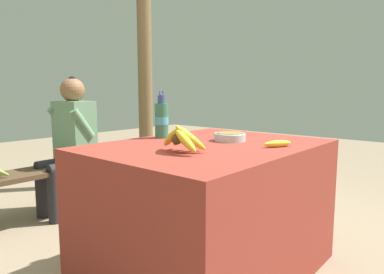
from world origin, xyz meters
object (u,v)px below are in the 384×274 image
object	(u,v)px
wooden_bench	(48,176)
loose_banana_front	(278,144)
seated_vendor	(70,137)
water_bottle	(162,119)
serving_bowl	(230,136)
support_post_far	(145,55)
banana_bunch_ripe	(183,138)

from	to	relation	value
wooden_bench	loose_banana_front	bearing A→B (deg)	-79.51
wooden_bench	seated_vendor	bearing A→B (deg)	-10.37
wooden_bench	seated_vendor	world-z (taller)	seated_vendor
water_bottle	wooden_bench	bearing A→B (deg)	100.13
serving_bowl	support_post_far	world-z (taller)	support_post_far
banana_bunch_ripe	support_post_far	size ratio (longest dim) A/B	0.10
water_bottle	wooden_bench	distance (m)	1.20
banana_bunch_ripe	wooden_bench	size ratio (longest dim) A/B	0.18
serving_bowl	support_post_far	distance (m)	1.98
water_bottle	support_post_far	xyz separation A→B (m)	(1.01, 1.29, 0.55)
banana_bunch_ripe	wooden_bench	world-z (taller)	banana_bunch_ripe
seated_vendor	support_post_far	size ratio (longest dim) A/B	0.40
support_post_far	serving_bowl	bearing A→B (deg)	-117.10
banana_bunch_ripe	wooden_bench	xyz separation A→B (m)	(0.10, 1.51, -0.44)
serving_bowl	loose_banana_front	bearing A→B (deg)	-94.25
water_bottle	seated_vendor	world-z (taller)	seated_vendor
seated_vendor	banana_bunch_ripe	bearing A→B (deg)	77.47
serving_bowl	water_bottle	bearing A→B (deg)	112.39
serving_bowl	loose_banana_front	size ratio (longest dim) A/B	1.12
serving_bowl	seated_vendor	distance (m)	1.44
water_bottle	support_post_far	world-z (taller)	support_post_far
water_bottle	support_post_far	bearing A→B (deg)	51.89
water_bottle	seated_vendor	bearing A→B (deg)	90.60
serving_bowl	seated_vendor	size ratio (longest dim) A/B	0.16
water_bottle	wooden_bench	size ratio (longest dim) A/B	0.19
wooden_bench	serving_bowl	bearing A→B (deg)	-76.53
water_bottle	seated_vendor	size ratio (longest dim) A/B	0.26
seated_vendor	loose_banana_front	bearing A→B (deg)	93.00
water_bottle	loose_banana_front	distance (m)	0.71
banana_bunch_ripe	seated_vendor	world-z (taller)	seated_vendor
water_bottle	wooden_bench	xyz separation A→B (m)	(-0.19, 1.08, -0.49)
banana_bunch_ripe	seated_vendor	bearing A→B (deg)	79.26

